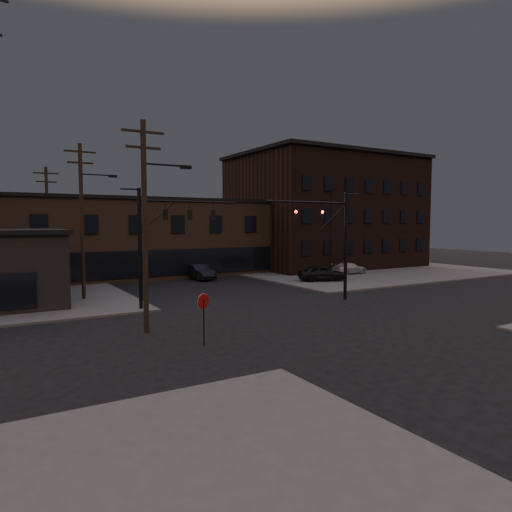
# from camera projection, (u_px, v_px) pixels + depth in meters

# --- Properties ---
(ground) EXTENTS (140.00, 140.00, 0.00)m
(ground) POSITION_uv_depth(u_px,v_px,m) (313.00, 320.00, 27.14)
(ground) COLOR black
(ground) RESTS_ON ground
(sidewalk_ne) EXTENTS (30.00, 30.00, 0.15)m
(sidewalk_ne) POSITION_uv_depth(u_px,v_px,m) (344.00, 268.00, 57.21)
(sidewalk_ne) COLOR #474744
(sidewalk_ne) RESTS_ON ground
(building_row) EXTENTS (40.00, 12.00, 8.00)m
(building_row) POSITION_uv_depth(u_px,v_px,m) (159.00, 238.00, 50.85)
(building_row) COLOR brown
(building_row) RESTS_ON ground
(building_right) EXTENTS (22.00, 16.00, 14.00)m
(building_right) POSITION_uv_depth(u_px,v_px,m) (324.00, 213.00, 60.13)
(building_right) COLOR black
(building_right) RESTS_ON ground
(traffic_signal_near) EXTENTS (7.12, 0.24, 8.00)m
(traffic_signal_near) POSITION_uv_depth(u_px,v_px,m) (334.00, 234.00, 33.37)
(traffic_signal_near) COLOR black
(traffic_signal_near) RESTS_ON ground
(traffic_signal_far) EXTENTS (7.12, 0.24, 8.00)m
(traffic_signal_far) POSITION_uv_depth(u_px,v_px,m) (159.00, 234.00, 30.21)
(traffic_signal_far) COLOR black
(traffic_signal_far) RESTS_ON ground
(stop_sign) EXTENTS (0.72, 0.33, 2.48)m
(stop_sign) POSITION_uv_depth(u_px,v_px,m) (204.00, 307.00, 21.22)
(stop_sign) COLOR black
(stop_sign) RESTS_ON ground
(utility_pole_near) EXTENTS (3.70, 0.28, 11.00)m
(utility_pole_near) POSITION_uv_depth(u_px,v_px,m) (146.00, 221.00, 23.61)
(utility_pole_near) COLOR black
(utility_pole_near) RESTS_ON ground
(utility_pole_mid) EXTENTS (3.70, 0.28, 11.50)m
(utility_pole_mid) POSITION_uv_depth(u_px,v_px,m) (83.00, 218.00, 33.37)
(utility_pole_mid) COLOR black
(utility_pole_mid) RESTS_ON ground
(utility_pole_far) EXTENTS (2.20, 0.28, 11.00)m
(utility_pole_far) POSITION_uv_depth(u_px,v_px,m) (48.00, 222.00, 43.14)
(utility_pole_far) COLOR black
(utility_pole_far) RESTS_ON ground
(lot_light_a) EXTENTS (1.50, 0.28, 9.14)m
(lot_light_a) POSITION_uv_depth(u_px,v_px,m) (331.00, 225.00, 45.36)
(lot_light_a) COLOR black
(lot_light_a) RESTS_ON ground
(lot_light_b) EXTENTS (1.50, 0.28, 9.14)m
(lot_light_b) POSITION_uv_depth(u_px,v_px,m) (343.00, 225.00, 52.71)
(lot_light_b) COLOR black
(lot_light_b) RESTS_ON ground
(parked_car_lot_a) EXTENTS (4.89, 3.43, 1.55)m
(parked_car_lot_a) POSITION_uv_depth(u_px,v_px,m) (322.00, 273.00, 43.95)
(parked_car_lot_a) COLOR black
(parked_car_lot_a) RESTS_ON sidewalk_ne
(parked_car_lot_b) EXTENTS (4.23, 1.75, 1.22)m
(parked_car_lot_b) POSITION_uv_depth(u_px,v_px,m) (350.00, 268.00, 50.04)
(parked_car_lot_b) COLOR #AAAAAC
(parked_car_lot_b) RESTS_ON sidewalk_ne
(car_crossing) EXTENTS (1.81, 4.81, 1.57)m
(car_crossing) POSITION_uv_depth(u_px,v_px,m) (199.00, 272.00, 46.30)
(car_crossing) COLOR black
(car_crossing) RESTS_ON ground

